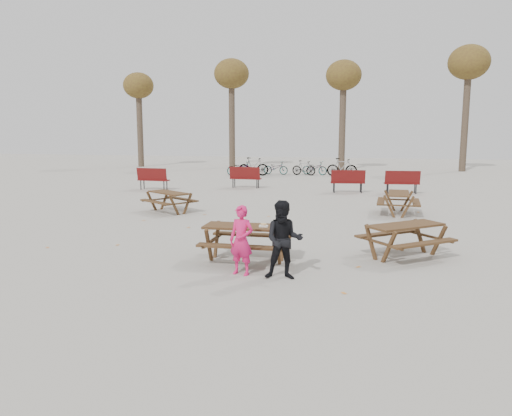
% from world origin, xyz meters
% --- Properties ---
extents(ground, '(80.00, 80.00, 0.00)m').
position_xyz_m(ground, '(0.00, 0.00, 0.00)').
color(ground, gray).
rests_on(ground, ground).
extents(main_picnic_table, '(1.80, 1.45, 0.78)m').
position_xyz_m(main_picnic_table, '(0.00, 0.00, 0.59)').
color(main_picnic_table, '#351F13').
rests_on(main_picnic_table, ground).
extents(food_tray, '(0.18, 0.11, 0.03)m').
position_xyz_m(food_tray, '(0.39, -0.07, 0.79)').
color(food_tray, white).
rests_on(food_tray, main_picnic_table).
extents(bread_roll, '(0.14, 0.06, 0.05)m').
position_xyz_m(bread_roll, '(0.39, -0.07, 0.83)').
color(bread_roll, tan).
rests_on(bread_roll, food_tray).
extents(soda_bottle, '(0.07, 0.07, 0.17)m').
position_xyz_m(soda_bottle, '(-0.03, -0.10, 0.85)').
color(soda_bottle, silver).
rests_on(soda_bottle, main_picnic_table).
extents(child, '(0.56, 0.44, 1.37)m').
position_xyz_m(child, '(0.14, -1.02, 0.68)').
color(child, '#DD1B61').
rests_on(child, ground).
extents(adult, '(0.80, 0.65, 1.50)m').
position_xyz_m(adult, '(0.99, -1.13, 0.75)').
color(adult, black).
rests_on(adult, ground).
extents(picnic_table_east, '(2.22, 2.17, 0.74)m').
position_xyz_m(picnic_table_east, '(3.37, 1.02, 0.37)').
color(picnic_table_east, '#351F13').
rests_on(picnic_table_east, ground).
extents(picnic_table_north, '(2.07, 1.99, 0.70)m').
position_xyz_m(picnic_table_north, '(-4.02, 5.66, 0.35)').
color(picnic_table_north, '#351F13').
rests_on(picnic_table_north, ground).
extents(picnic_table_far, '(1.46, 1.77, 0.73)m').
position_xyz_m(picnic_table_far, '(3.62, 6.87, 0.36)').
color(picnic_table_far, '#351F13').
rests_on(picnic_table_far, ground).
extents(park_bench_row, '(12.88, 2.18, 1.03)m').
position_xyz_m(park_bench_row, '(-1.09, 12.39, 0.52)').
color(park_bench_row, maroon).
rests_on(park_bench_row, ground).
extents(bicycle_row, '(7.83, 2.72, 1.12)m').
position_xyz_m(bicycle_row, '(-2.13, 19.98, 0.48)').
color(bicycle_row, black).
rests_on(bicycle_row, ground).
extents(tree_row, '(32.17, 3.52, 8.26)m').
position_xyz_m(tree_row, '(0.90, 25.15, 6.19)').
color(tree_row, '#382B21').
rests_on(tree_row, ground).
extents(fallen_leaves, '(11.00, 11.00, 0.01)m').
position_xyz_m(fallen_leaves, '(0.50, 2.50, 0.00)').
color(fallen_leaves, orange).
rests_on(fallen_leaves, ground).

